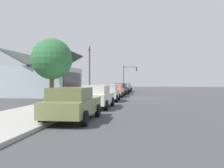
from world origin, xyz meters
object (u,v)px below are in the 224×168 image
at_px(car_coral, 115,90).
at_px(shade_tree, 52,59).
at_px(car_cherry, 126,87).
at_px(car_ivory, 97,96).
at_px(fire_hydrant_red, 64,105).
at_px(traffic_light_main, 129,73).
at_px(car_silver, 109,93).
at_px(car_skyblue, 124,88).
at_px(car_charcoal, 121,89).
at_px(car_olive, 73,104).
at_px(utility_pole_wooden, 90,69).

distance_m(car_coral, shade_tree, 8.66).
distance_m(car_cherry, shade_tree, 24.73).
distance_m(car_ivory, fire_hydrant_red, 3.37).
relative_size(car_coral, fire_hydrant_red, 6.29).
xyz_separation_m(car_cherry, traffic_light_main, (4.62, -0.34, 2.67)).
height_order(car_silver, car_coral, same).
bearing_deg(car_ivory, car_skyblue, 0.82).
bearing_deg(car_charcoal, car_olive, -177.83).
distance_m(car_cherry, traffic_light_main, 5.35).
bearing_deg(car_charcoal, car_skyblue, 2.85).
relative_size(car_skyblue, shade_tree, 0.72).
distance_m(car_olive, car_cherry, 36.58).
bearing_deg(car_ivory, car_silver, 1.21).
bearing_deg(car_ivory, shade_tree, 41.15).
distance_m(car_silver, car_charcoal, 12.07).
xyz_separation_m(traffic_light_main, fire_hydrant_red, (-38.28, 1.66, -2.99)).
bearing_deg(fire_hydrant_red, car_olive, -155.96).
bearing_deg(car_olive, car_cherry, 0.61).
bearing_deg(car_cherry, shade_tree, 168.61).
xyz_separation_m(shade_tree, utility_pole_wooden, (16.51, -0.32, -0.12)).
bearing_deg(car_coral, car_charcoal, -0.99).
relative_size(car_skyblue, utility_pole_wooden, 0.58).
bearing_deg(fire_hydrant_red, car_coral, -4.81).
bearing_deg(car_ivory, car_olive, 179.78).
relative_size(car_charcoal, utility_pole_wooden, 0.66).
height_order(car_skyblue, shade_tree, shade_tree).
relative_size(car_charcoal, fire_hydrant_red, 6.99).
xyz_separation_m(car_skyblue, car_cherry, (5.87, 0.11, 0.00)).
relative_size(car_ivory, car_cherry, 0.99).
bearing_deg(traffic_light_main, car_silver, 179.44).
relative_size(shade_tree, fire_hydrant_red, 8.58).
xyz_separation_m(car_ivory, car_skyblue, (24.75, -0.01, -0.00)).
relative_size(shade_tree, utility_pole_wooden, 0.81).
distance_m(car_cherry, fire_hydrant_red, 33.68).
bearing_deg(car_coral, car_silver, -178.85).
xyz_separation_m(shade_tree, fire_hydrant_red, (-9.80, -4.32, -3.56)).
relative_size(car_ivory, shade_tree, 0.79).
height_order(car_olive, car_cherry, same).
height_order(car_silver, car_cherry, same).
relative_size(car_olive, car_coral, 1.06).
relative_size(car_silver, fire_hydrant_red, 6.11).
bearing_deg(fire_hydrant_red, car_skyblue, -2.94).
height_order(car_ivory, car_silver, same).
xyz_separation_m(car_olive, fire_hydrant_red, (2.93, 1.31, -0.32)).
bearing_deg(traffic_light_main, car_olive, 179.51).
xyz_separation_m(car_charcoal, shade_tree, (-11.69, 5.78, 3.24)).
relative_size(car_olive, utility_pole_wooden, 0.63).
relative_size(car_ivory, fire_hydrant_red, 6.76).
bearing_deg(car_charcoal, traffic_light_main, 1.86).
relative_size(car_olive, fire_hydrant_red, 6.66).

